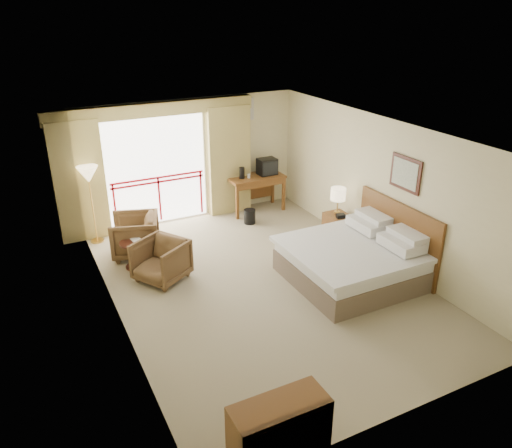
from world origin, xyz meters
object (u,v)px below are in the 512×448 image
armchair_far (137,254)px  side_table (133,250)px  floor_lamp (88,177)px  armchair_near (163,279)px  bed (353,261)px  nightstand (337,229)px  table_lamp (338,195)px  tv (267,167)px  desk (254,183)px  dresser (279,430)px  wastebasket (250,216)px

armchair_far → side_table: size_ratio=1.71×
floor_lamp → armchair_far: bearing=-58.2°
side_table → armchair_near: bearing=-63.4°
bed → armchair_near: bearing=153.2°
nightstand → armchair_far: nightstand is taller
table_lamp → side_table: table_lamp is taller
armchair_near → side_table: side_table is taller
tv → nightstand: bearing=-71.9°
desk → dresser: size_ratio=1.23×
armchair_far → side_table: bearing=0.0°
table_lamp → armchair_near: 3.83m
nightstand → table_lamp: (0.00, 0.05, 0.73)m
table_lamp → armchair_far: 4.18m
side_table → floor_lamp: 1.85m
bed → nightstand: bed is taller
wastebasket → armchair_near: armchair_near is taller
bed → table_lamp: bearing=65.9°
nightstand → dresser: bearing=-131.1°
tv → armchair_far: bearing=-156.2°
armchair_far → side_table: 0.65m
armchair_near → armchair_far: bearing=155.9°
desk → floor_lamp: floor_lamp is taller
side_table → desk: bearing=25.3°
desk → tv: size_ratio=3.11×
table_lamp → dresser: 5.60m
armchair_near → dresser: 4.29m
bed → tv: (0.22, 3.69, 0.67)m
nightstand → table_lamp: bearing=90.5°
dresser → armchair_far: bearing=87.8°
table_lamp → dresser: (-3.67, -4.17, -0.68)m
tv → side_table: size_ratio=0.80×
table_lamp → bed: bearing=-114.1°
tv → floor_lamp: (-4.02, -0.03, 0.35)m
bed → nightstand: 1.52m
bed → wastebasket: (-0.54, 3.08, -0.21)m
dresser → bed: bearing=38.1°
dresser → wastebasket: bearing=62.8°
table_lamp → tv: 2.30m
desk → armchair_far: desk is taller
wastebasket → bed: bearing=-80.1°
nightstand → tv: size_ratio=1.47×
armchair_near → dresser: dresser is taller
nightstand → desk: (-0.72, 2.37, 0.36)m
dresser → tv: bearing=59.1°
desk → armchair_far: (-3.13, -1.04, -0.67)m
nightstand → tv: tv is taller
nightstand → floor_lamp: bearing=153.4°
side_table → tv: bearing=22.6°
side_table → floor_lamp: (-0.42, 1.46, 1.04)m
armchair_near → tv: bearing=91.4°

